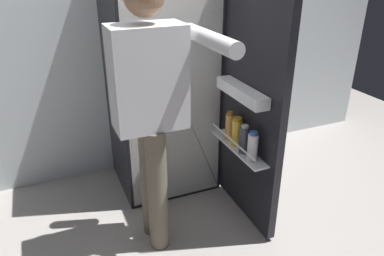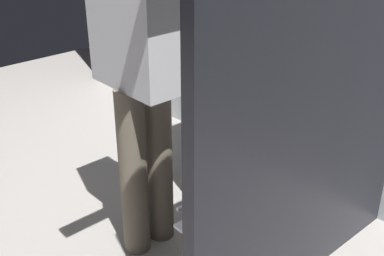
# 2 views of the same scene
# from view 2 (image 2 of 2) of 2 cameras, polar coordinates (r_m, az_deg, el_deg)

# --- Properties ---
(refrigerator) EXTENTS (0.75, 1.28, 1.73)m
(refrigerator) POSITION_cam_2_polar(r_m,az_deg,el_deg) (2.15, 12.04, 8.61)
(refrigerator) COLOR black
(refrigerator) RESTS_ON ground_plane
(person) EXTENTS (0.50, 0.69, 1.57)m
(person) POSITION_cam_2_polar(r_m,az_deg,el_deg) (1.93, -5.76, 9.01)
(person) COLOR #665B4C
(person) RESTS_ON ground_plane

